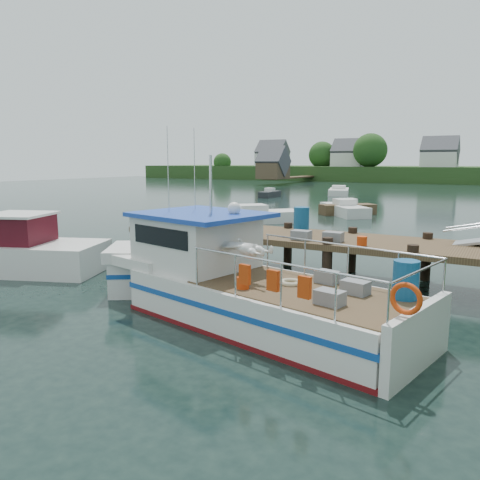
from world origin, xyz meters
The scene contains 8 objects.
ground_plane centered at (0.00, 0.00, 0.00)m, with size 160.00×160.00×0.00m, color black.
far_shore centered at (0.01, 82.37, 2.10)m, with size 140.00×42.55×9.22m.
lobster_boat centered at (0.76, -5.03, 0.88)m, with size 10.03×4.64×4.83m.
moored_rowboat centered at (-3.73, 19.18, 0.44)m, with size 3.92×3.81×1.19m.
moored_a centered at (-7.58, 11.33, 0.43)m, with size 6.04×6.03×1.17m.
moored_b centered at (-3.79, 18.58, 0.44)m, with size 4.86×5.26×1.18m.
moored_d centered at (-10.98, 39.03, 0.40)m, with size 3.91×6.78×1.09m.
moored_e centered at (-16.30, 31.41, 0.38)m, with size 1.50×3.76×1.02m.
Camera 1 is at (6.76, -14.88, 3.91)m, focal length 35.00 mm.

